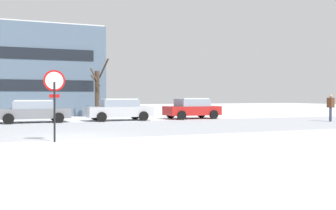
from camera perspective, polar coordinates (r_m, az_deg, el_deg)
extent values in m
plane|color=white|center=(16.02, -13.75, -4.63)|extent=(120.00, 120.00, 0.00)
cube|color=#B7BCC4|center=(19.69, -15.27, -3.53)|extent=(80.00, 9.44, 0.00)
cylinder|color=black|center=(14.32, -16.51, -1.02)|extent=(0.07, 0.14, 2.16)
cylinder|color=red|center=(14.31, -16.54, 3.49)|extent=(0.76, 0.02, 0.76)
cylinder|color=white|center=(14.30, -16.53, 3.50)|extent=(0.62, 0.02, 0.62)
cube|color=red|center=(14.30, -16.52, 1.29)|extent=(0.36, 0.02, 0.12)
cylinder|color=white|center=(14.33, -16.54, 3.69)|extent=(0.42, 0.02, 0.42)
cube|color=slate|center=(25.34, -19.42, -1.20)|extent=(4.47, 1.88, 0.60)
cube|color=#8C99A8|center=(25.33, -19.43, 0.02)|extent=(2.47, 1.69, 0.47)
cube|color=white|center=(25.32, -19.44, 0.63)|extent=(2.25, 1.56, 0.06)
cylinder|color=black|center=(26.39, -16.45, -1.62)|extent=(0.65, 0.24, 0.64)
cylinder|color=black|center=(24.61, -15.93, -1.83)|extent=(0.65, 0.24, 0.64)
cylinder|color=black|center=(26.19, -22.69, -1.69)|extent=(0.65, 0.24, 0.64)
cylinder|color=black|center=(24.40, -22.64, -1.91)|extent=(0.65, 0.24, 0.64)
cube|color=silver|center=(26.10, -7.26, -0.98)|extent=(4.43, 1.85, 0.67)
cube|color=#8C99A8|center=(26.08, -7.26, 0.28)|extent=(2.45, 1.66, 0.48)
cube|color=white|center=(26.08, -7.26, 0.88)|extent=(2.23, 1.53, 0.06)
cylinder|color=black|center=(27.38, -4.91, -1.47)|extent=(0.65, 0.24, 0.64)
cylinder|color=black|center=(25.71, -3.66, -1.65)|extent=(0.65, 0.24, 0.64)
cylinder|color=black|center=(26.61, -10.73, -1.57)|extent=(0.65, 0.24, 0.64)
cylinder|color=black|center=(24.89, -9.83, -1.76)|extent=(0.65, 0.24, 0.64)
cube|color=red|center=(28.13, 3.58, -0.84)|extent=(4.02, 1.96, 0.65)
cube|color=#8C99A8|center=(28.11, 3.58, 0.36)|extent=(2.23, 1.76, 0.53)
cube|color=white|center=(28.11, 3.58, 0.96)|extent=(2.03, 1.62, 0.06)
cylinder|color=black|center=(29.57, 4.97, -1.26)|extent=(0.65, 0.24, 0.64)
cylinder|color=black|center=(27.93, 6.81, -1.42)|extent=(0.65, 0.24, 0.64)
cylinder|color=black|center=(28.44, 0.39, -1.36)|extent=(0.65, 0.24, 0.64)
cylinder|color=black|center=(26.73, 2.03, -1.53)|extent=(0.65, 0.24, 0.64)
cylinder|color=#2D334C|center=(27.31, 23.01, -1.29)|extent=(0.14, 0.14, 0.91)
cylinder|color=#2D334C|center=(27.03, 22.97, -1.32)|extent=(0.14, 0.14, 0.91)
cube|color=#59331E|center=(27.15, 23.01, 0.33)|extent=(0.29, 0.41, 0.64)
sphere|color=tan|center=(27.14, 23.01, 1.24)|extent=(0.22, 0.22, 0.22)
cylinder|color=#423326|center=(30.01, -10.48, 1.57)|extent=(0.36, 0.36, 3.58)
cylinder|color=#423326|center=(30.43, -9.53, 5.37)|extent=(0.63, 1.28, 1.52)
cylinder|color=#423326|center=(29.82, -10.95, 4.45)|extent=(0.55, 0.73, 1.01)
cylinder|color=#423326|center=(29.70, -10.73, 3.57)|extent=(0.74, 0.52, 0.90)
cube|color=slate|center=(36.27, -18.92, 4.56)|extent=(10.65, 8.40, 7.50)
cube|color=white|center=(36.69, -18.96, 10.49)|extent=(10.43, 8.24, 0.10)
cube|color=black|center=(32.01, -18.51, 2.77)|extent=(8.52, 0.04, 0.90)
cube|color=black|center=(32.17, -18.54, 7.22)|extent=(8.52, 0.04, 0.90)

